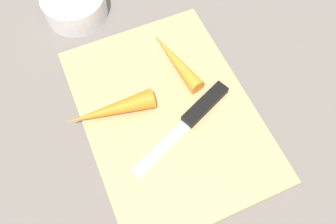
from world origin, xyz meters
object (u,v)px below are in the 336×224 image
knife (200,110)px  carrot_short (175,60)px  carrot_long (111,110)px  small_bowl (75,5)px  cutting_board (168,114)px

knife → carrot_short: 0.10m
knife → carrot_long: (0.05, 0.13, 0.01)m
small_bowl → carrot_short: bearing=-147.7°
cutting_board → knife: knife is taller
small_bowl → cutting_board: bearing=-164.9°
cutting_board → small_bowl: (0.27, 0.07, 0.02)m
carrot_long → knife: bearing=164.2°
cutting_board → carrot_long: bearing=69.5°
carrot_short → small_bowl: bearing=22.0°
small_bowl → knife: bearing=-157.6°
cutting_board → carrot_long: size_ratio=2.64×
carrot_long → small_bowl: bearing=-87.2°
knife → small_bowl: 0.31m
carrot_short → small_bowl: size_ratio=1.12×
cutting_board → knife: (-0.02, -0.05, 0.01)m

